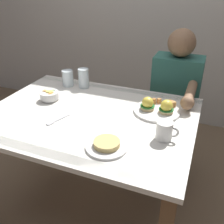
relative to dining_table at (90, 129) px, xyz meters
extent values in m
plane|color=#7F664C|center=(0.00, 0.00, -0.63)|extent=(6.00, 6.00, 0.00)
cube|color=white|center=(0.00, 0.00, 0.09)|extent=(1.20, 0.90, 0.03)
cube|color=#3F7F51|center=(0.00, -0.40, 0.10)|extent=(1.20, 0.06, 0.00)
cube|color=#3F7F51|center=(0.00, 0.40, 0.10)|extent=(1.20, 0.06, 0.00)
cube|color=brown|center=(-0.55, 0.40, -0.28)|extent=(0.06, 0.06, 0.71)
cube|color=brown|center=(0.55, 0.40, -0.28)|extent=(0.06, 0.06, 0.71)
cylinder|color=white|center=(0.36, 0.17, 0.11)|extent=(0.27, 0.27, 0.01)
cylinder|color=tan|center=(0.31, 0.16, 0.13)|extent=(0.08, 0.08, 0.02)
cylinder|color=#286B2D|center=(0.31, 0.16, 0.14)|extent=(0.08, 0.08, 0.01)
sphere|color=yellow|center=(0.31, 0.16, 0.16)|extent=(0.07, 0.07, 0.07)
cylinder|color=tan|center=(0.42, 0.16, 0.13)|extent=(0.08, 0.08, 0.02)
cylinder|color=#236028|center=(0.42, 0.16, 0.14)|extent=(0.08, 0.08, 0.01)
sphere|color=yellow|center=(0.42, 0.16, 0.16)|extent=(0.07, 0.07, 0.07)
cube|color=#AD7038|center=(0.42, 0.24, 0.13)|extent=(0.03, 0.03, 0.03)
cube|color=#B77A42|center=(0.35, 0.26, 0.14)|extent=(0.03, 0.03, 0.03)
cube|color=tan|center=(0.44, 0.24, 0.14)|extent=(0.03, 0.03, 0.03)
cube|color=#B77A42|center=(0.43, 0.22, 0.14)|extent=(0.04, 0.04, 0.04)
cube|color=tan|center=(0.28, 0.23, 0.14)|extent=(0.04, 0.04, 0.03)
cube|color=#AD7038|center=(0.32, 0.24, 0.14)|extent=(0.03, 0.03, 0.04)
cube|color=#B77A42|center=(0.42, 0.26, 0.14)|extent=(0.04, 0.04, 0.03)
cylinder|color=white|center=(-0.32, 0.07, 0.11)|extent=(0.10, 0.10, 0.01)
cylinder|color=white|center=(-0.32, 0.07, 0.14)|extent=(0.12, 0.12, 0.04)
cube|color=#B7E093|center=(-0.31, 0.10, 0.15)|extent=(0.03, 0.03, 0.02)
cube|color=#F4DB66|center=(-0.32, 0.07, 0.15)|extent=(0.04, 0.04, 0.03)
cube|color=#F4A85B|center=(-0.34, 0.07, 0.14)|extent=(0.03, 0.03, 0.02)
cube|color=#F4A85B|center=(-0.31, 0.07, 0.14)|extent=(0.03, 0.03, 0.02)
cube|color=#F4DB66|center=(-0.30, 0.07, 0.15)|extent=(0.04, 0.04, 0.03)
cube|color=#F4A85B|center=(-0.29, 0.06, 0.15)|extent=(0.03, 0.03, 0.02)
cube|color=#F4A85B|center=(-0.35, 0.08, 0.15)|extent=(0.02, 0.02, 0.02)
cube|color=#EA6B70|center=(-0.31, 0.04, 0.14)|extent=(0.04, 0.04, 0.03)
cube|color=#EA6B70|center=(-0.31, 0.07, 0.15)|extent=(0.03, 0.03, 0.03)
cylinder|color=white|center=(0.45, -0.09, 0.15)|extent=(0.08, 0.08, 0.09)
cylinder|color=black|center=(0.45, -0.09, 0.20)|extent=(0.07, 0.07, 0.01)
torus|color=white|center=(0.50, -0.09, 0.16)|extent=(0.06, 0.01, 0.06)
cube|color=silver|center=(-0.12, -0.11, 0.11)|extent=(0.05, 0.12, 0.00)
cube|color=silver|center=(-0.14, -0.18, 0.11)|extent=(0.03, 0.04, 0.00)
cylinder|color=silver|center=(-0.21, 0.34, 0.17)|extent=(0.07, 0.07, 0.14)
cylinder|color=silver|center=(-0.21, 0.34, 0.15)|extent=(0.07, 0.07, 0.08)
cylinder|color=silver|center=(-0.33, 0.33, 0.16)|extent=(0.08, 0.08, 0.11)
cylinder|color=silver|center=(-0.33, 0.33, 0.14)|extent=(0.07, 0.07, 0.08)
cylinder|color=white|center=(0.22, -0.26, 0.11)|extent=(0.20, 0.20, 0.01)
cylinder|color=#DBBC70|center=(0.22, -0.26, 0.13)|extent=(0.12, 0.12, 0.02)
cylinder|color=#33333D|center=(0.31, 0.53, -0.41)|extent=(0.11, 0.11, 0.45)
cylinder|color=#33333D|center=(0.49, 0.53, -0.41)|extent=(0.11, 0.11, 0.45)
cube|color=#2D665B|center=(0.40, 0.63, 0.07)|extent=(0.34, 0.20, 0.50)
sphere|color=#936B4C|center=(0.40, 0.63, 0.41)|extent=(0.19, 0.19, 0.19)
cylinder|color=#936B4C|center=(0.52, 0.38, 0.17)|extent=(0.06, 0.30, 0.06)
sphere|color=#936B4C|center=(0.52, 0.23, 0.17)|extent=(0.08, 0.08, 0.08)
camera|label=1|loc=(0.60, -1.14, 0.82)|focal=40.60mm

